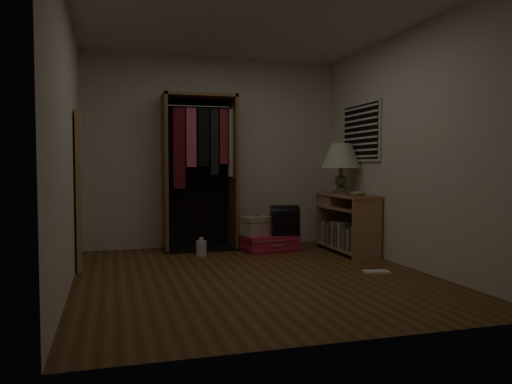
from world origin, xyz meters
TOP-DOWN VIEW (x-y plane):
  - ground at (0.00, 0.00)m, footprint 4.00×4.00m
  - room_walls at (0.08, 0.04)m, footprint 3.52×4.02m
  - console_bookshelf at (1.54, 1.04)m, footprint 0.42×1.12m
  - open_wardrobe at (-0.24, 1.77)m, footprint 0.97×0.50m
  - floor_mirror at (-1.70, 1.00)m, footprint 0.06×0.80m
  - pink_suitcase at (0.60, 1.38)m, footprint 0.76×0.59m
  - train_case at (0.43, 1.38)m, footprint 0.43×0.36m
  - black_bag at (0.80, 1.31)m, footprint 0.39×0.28m
  - table_lamp at (1.54, 1.19)m, footprint 0.64×0.64m
  - brass_tray at (1.54, 0.76)m, footprint 0.28×0.28m
  - ceramic_bowl at (1.49, 0.66)m, footprint 0.25×0.25m
  - white_jug at (-0.31, 1.27)m, footprint 0.16×0.16m
  - floor_book at (1.27, -0.19)m, footprint 0.30×0.26m

SIDE VIEW (x-z plane):
  - ground at x=0.00m, z-range 0.00..0.00m
  - floor_book at x=1.27m, z-range 0.00..0.02m
  - white_jug at x=-0.31m, z-range -0.02..0.21m
  - pink_suitcase at x=0.60m, z-range 0.00..0.21m
  - train_case at x=0.43m, z-range 0.21..0.47m
  - console_bookshelf at x=1.54m, z-range 0.02..0.77m
  - black_bag at x=0.80m, z-range 0.22..0.61m
  - brass_tray at x=1.54m, z-range 0.75..0.76m
  - ceramic_bowl at x=1.49m, z-range 0.75..0.80m
  - floor_mirror at x=-1.70m, z-range 0.00..1.70m
  - open_wardrobe at x=-0.24m, z-range 0.19..2.24m
  - table_lamp at x=1.54m, z-range 0.90..1.56m
  - room_walls at x=0.08m, z-range 0.20..2.80m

